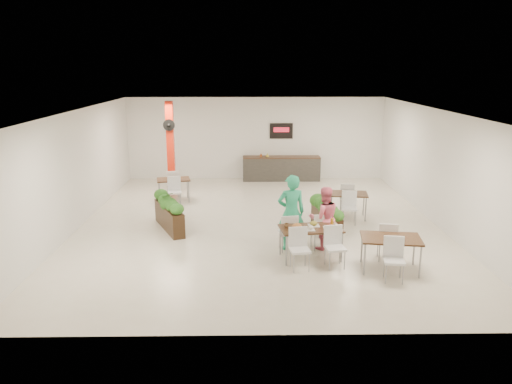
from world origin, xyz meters
The scene contains 12 objects.
ground centered at (0.00, 0.00, 0.00)m, with size 12.00×12.00×0.00m, color beige.
room_shell centered at (0.00, 0.00, 2.01)m, with size 10.10×12.10×3.22m.
red_column centered at (-3.00, 3.79, 1.64)m, with size 0.40×0.41×3.20m.
service_counter centered at (1.00, 5.65, 0.49)m, with size 3.00×0.64×2.20m.
main_table centered at (1.13, -2.60, 0.64)m, with size 1.50×1.78×0.92m.
diner_man centered at (0.73, -1.94, 0.93)m, with size 0.68×0.44×1.86m, color #26A575.
diner_woman centered at (1.53, -1.94, 0.78)m, with size 0.76×0.59×1.56m, color pink.
planter_left centered at (-2.47, -0.37, 0.52)m, with size 1.08×1.90×1.06m.
planter_right centered at (1.79, -0.73, 0.50)m, with size 0.65×1.89×1.00m.
side_table_a centered at (-2.77, 2.60, 0.62)m, with size 1.18×1.67×0.92m.
side_table_b centered at (2.63, 0.61, 0.62)m, with size 1.19×1.66×0.92m.
side_table_c centered at (2.79, -3.29, 0.63)m, with size 1.38×1.66×0.92m.
Camera 1 is at (-0.30, -13.47, 4.35)m, focal length 35.00 mm.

